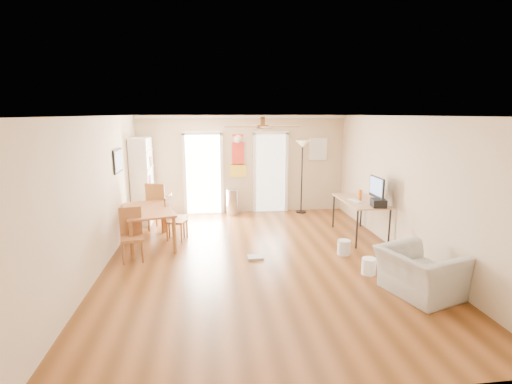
{
  "coord_description": "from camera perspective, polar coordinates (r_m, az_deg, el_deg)",
  "views": [
    {
      "loc": [
        -0.88,
        -6.49,
        2.64
      ],
      "look_at": [
        0.0,
        0.6,
        1.15
      ],
      "focal_mm": 26.46,
      "sensor_mm": 36.0,
      "label": 1
    }
  ],
  "objects": [
    {
      "name": "floor",
      "position": [
        7.06,
        0.61,
        -10.17
      ],
      "size": [
        7.0,
        7.0,
        0.0
      ],
      "primitive_type": "plane",
      "color": "brown",
      "rests_on": "ground"
    },
    {
      "name": "ceiling",
      "position": [
        6.55,
        0.66,
        11.43
      ],
      "size": [
        5.5,
        7.0,
        0.0
      ],
      "primitive_type": null,
      "color": "silver",
      "rests_on": "floor"
    },
    {
      "name": "wall_back",
      "position": [
        10.12,
        -2.02,
        4.16
      ],
      "size": [
        5.5,
        0.04,
        2.6
      ],
      "primitive_type": null,
      "color": "beige",
      "rests_on": "floor"
    },
    {
      "name": "wall_front",
      "position": [
        3.39,
        8.72,
        -11.61
      ],
      "size": [
        5.5,
        0.04,
        2.6
      ],
      "primitive_type": null,
      "color": "beige",
      "rests_on": "floor"
    },
    {
      "name": "wall_left",
      "position": [
        6.89,
        -22.68,
        -0.36
      ],
      "size": [
        0.04,
        7.0,
        2.6
      ],
      "primitive_type": null,
      "color": "beige",
      "rests_on": "floor"
    },
    {
      "name": "wall_right",
      "position": [
        7.56,
        21.78,
        0.72
      ],
      "size": [
        0.04,
        7.0,
        2.6
      ],
      "primitive_type": null,
      "color": "beige",
      "rests_on": "floor"
    },
    {
      "name": "crown_molding",
      "position": [
        6.55,
        0.66,
        11.08
      ],
      "size": [
        5.5,
        7.0,
        0.08
      ],
      "primitive_type": null,
      "color": "white",
      "rests_on": "wall_back"
    },
    {
      "name": "kitchen_doorway",
      "position": [
        10.1,
        -7.95,
        2.61
      ],
      "size": [
        0.9,
        0.1,
        2.1
      ],
      "primitive_type": null,
      "color": "white",
      "rests_on": "wall_back"
    },
    {
      "name": "bathroom_doorway",
      "position": [
        10.23,
        2.19,
        2.83
      ],
      "size": [
        0.8,
        0.1,
        2.1
      ],
      "primitive_type": null,
      "color": "white",
      "rests_on": "wall_back"
    },
    {
      "name": "wall_decal",
      "position": [
        10.06,
        -2.74,
        5.54
      ],
      "size": [
        0.46,
        0.03,
        1.1
      ],
      "primitive_type": "cube",
      "color": "red",
      "rests_on": "wall_back"
    },
    {
      "name": "ac_grille",
      "position": [
        10.42,
        9.35,
        6.45
      ],
      "size": [
        0.5,
        0.04,
        0.6
      ],
      "primitive_type": "cube",
      "color": "white",
      "rests_on": "wall_back"
    },
    {
      "name": "framed_poster",
      "position": [
        8.16,
        -20.15,
        4.44
      ],
      "size": [
        0.04,
        0.66,
        0.48
      ],
      "primitive_type": "cube",
      "color": "black",
      "rests_on": "wall_left"
    },
    {
      "name": "ceiling_fan",
      "position": [
        6.26,
        1.03,
        9.86
      ],
      "size": [
        1.24,
        1.24,
        0.2
      ],
      "primitive_type": null,
      "color": "#593819",
      "rests_on": "ceiling"
    },
    {
      "name": "bookshelf",
      "position": [
        9.62,
        -16.81,
        1.67
      ],
      "size": [
        0.63,
        1.01,
        2.07
      ],
      "primitive_type": null,
      "rotation": [
        0.0,
        0.0,
        0.25
      ],
      "color": "white",
      "rests_on": "floor"
    },
    {
      "name": "dining_table",
      "position": [
        8.02,
        -15.95,
        -5.08
      ],
      "size": [
        1.28,
        1.7,
        0.76
      ],
      "primitive_type": null,
      "rotation": [
        0.0,
        0.0,
        0.28
      ],
      "color": "#A86136",
      "rests_on": "floor"
    },
    {
      "name": "dining_chair_right_a",
      "position": [
        8.42,
        -11.75,
        -3.48
      ],
      "size": [
        0.42,
        0.42,
        0.92
      ],
      "primitive_type": null,
      "rotation": [
        0.0,
        0.0,
        1.44
      ],
      "color": "#AD6B38",
      "rests_on": "floor"
    },
    {
      "name": "dining_chair_right_b",
      "position": [
        8.17,
        -11.9,
        -3.98
      ],
      "size": [
        0.47,
        0.47,
        0.91
      ],
      "primitive_type": null,
      "rotation": [
        0.0,
        0.0,
        1.26
      ],
      "color": "#A36A34",
      "rests_on": "floor"
    },
    {
      "name": "dining_chair_near",
      "position": [
        7.22,
        -18.29,
        -6.26
      ],
      "size": [
        0.47,
        0.47,
        0.96
      ],
      "primitive_type": null,
      "rotation": [
        0.0,
        0.0,
        0.22
      ],
      "color": "#A26834",
      "rests_on": "floor"
    },
    {
      "name": "dining_chair_far",
      "position": [
        8.96,
        -14.33,
        -2.07
      ],
      "size": [
        0.58,
        0.58,
        1.11
      ],
      "primitive_type": null,
      "rotation": [
        0.0,
        0.0,
        2.82
      ],
      "color": "#9A6431",
      "rests_on": "floor"
    },
    {
      "name": "trash_can",
      "position": [
        9.99,
        -3.59,
        -1.56
      ],
      "size": [
        0.32,
        0.32,
        0.68
      ],
      "primitive_type": "cylinder",
      "rotation": [
        0.0,
        0.0,
        -0.03
      ],
      "color": "#B9B8BB",
      "rests_on": "floor"
    },
    {
      "name": "torchiere_lamp",
      "position": [
        10.17,
        6.94,
        2.26
      ],
      "size": [
        0.43,
        0.43,
        1.95
      ],
      "primitive_type": null,
      "rotation": [
        0.0,
        0.0,
        0.18
      ],
      "color": "black",
      "rests_on": "floor"
    },
    {
      "name": "computer_desk",
      "position": [
        8.51,
        15.35,
        -3.88
      ],
      "size": [
        0.76,
        1.51,
        0.81
      ],
      "primitive_type": null,
      "color": "tan",
      "rests_on": "floor"
    },
    {
      "name": "imac",
      "position": [
        8.02,
        17.76,
        0.14
      ],
      "size": [
        0.09,
        0.62,
        0.58
      ],
      "primitive_type": null,
      "rotation": [
        0.0,
        0.0,
        -0.01
      ],
      "color": "black",
      "rests_on": "computer_desk"
    },
    {
      "name": "keyboard",
      "position": [
        8.33,
        14.81,
        -1.25
      ],
      "size": [
        0.19,
        0.43,
        0.02
      ],
      "primitive_type": "cube",
      "rotation": [
        0.0,
        0.0,
        0.14
      ],
      "color": "silver",
      "rests_on": "computer_desk"
    },
    {
      "name": "printer",
      "position": [
        7.91,
        18.03,
        -1.6
      ],
      "size": [
        0.31,
        0.35,
        0.16
      ],
      "primitive_type": "cube",
      "rotation": [
        0.0,
        0.0,
        -0.17
      ],
      "color": "black",
      "rests_on": "computer_desk"
    },
    {
      "name": "orange_bottle",
      "position": [
        8.36,
        15.44,
        -0.46
      ],
      "size": [
        0.1,
        0.1,
        0.24
      ],
      "primitive_type": "cylinder",
      "rotation": [
        0.0,
        0.0,
        0.25
      ],
      "color": "orange",
      "rests_on": "computer_desk"
    },
    {
      "name": "wastebasket_a",
      "position": [
        7.45,
        13.14,
        -8.15
      ],
      "size": [
        0.31,
        0.31,
        0.28
      ],
      "primitive_type": "cylinder",
      "rotation": [
        0.0,
        0.0,
        -0.33
      ],
      "color": "silver",
      "rests_on": "floor"
    },
    {
      "name": "wastebasket_b",
      "position": [
        6.69,
        16.69,
        -10.71
      ],
      "size": [
        0.29,
        0.29,
        0.28
      ],
      "primitive_type": "cylinder",
      "rotation": [
        0.0,
        0.0,
        -0.25
      ],
      "color": "white",
      "rests_on": "floor"
    },
    {
      "name": "floor_cloth",
      "position": [
        7.1,
        -0.1,
        -9.86
      ],
      "size": [
        0.3,
        0.24,
        0.04
      ],
      "primitive_type": "cube",
      "rotation": [
        0.0,
        0.0,
        0.02
      ],
      "color": "#A3A39E",
      "rests_on": "floor"
    },
    {
      "name": "armchair",
      "position": [
        6.17,
        23.45,
        -11.13
      ],
      "size": [
        1.19,
        1.28,
        0.68
      ],
      "primitive_type": "imported",
      "rotation": [
        0.0,
        0.0,
        1.88
      ],
      "color": "#ABACA7",
      "rests_on": "floor"
    }
  ]
}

